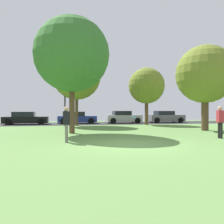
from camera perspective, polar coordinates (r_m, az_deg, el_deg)
name	(u,v)px	position (r m, az deg, el deg)	size (l,w,h in m)	color
ground_plane	(128,145)	(9.55, 4.12, -8.32)	(44.00, 44.00, 0.00)	#5B8442
road_strip	(88,123)	(25.24, -6.19, -2.92)	(44.00, 6.40, 0.01)	#28282B
birch_tree_lone	(77,76)	(21.83, -9.02, 9.18)	(4.64, 4.64, 7.12)	brown
oak_tree_left	(72,55)	(14.83, -10.21, 14.19)	(4.77, 4.77, 7.39)	brown
oak_tree_right	(147,86)	(23.36, 8.81, 6.62)	(3.70, 3.70, 5.86)	brown
maple_tree_near	(205,75)	(17.74, 22.67, 8.83)	(4.19, 4.19, 6.18)	brown
person_thrower	(66,123)	(10.33, -11.56, -2.69)	(0.33, 0.30, 1.63)	slate
person_catcher	(220,121)	(12.89, 25.92, -1.97)	(0.33, 0.30, 1.68)	black
frisbee_disc	(134,117)	(10.76, 5.55, -1.27)	(0.36, 0.36, 0.03)	#2DB2E0
parked_car_black	(26,119)	(25.05, -21.20, -1.58)	(4.47, 2.04, 1.32)	black
parked_car_blue	(77,118)	(25.38, -9.03, -1.52)	(4.26, 2.11, 1.33)	#233893
parked_car_silver	(123,117)	(25.94, 2.83, -1.39)	(4.05, 2.08, 1.41)	#B7B7BC
parked_car_grey	(165,117)	(27.81, 13.46, -1.29)	(4.30, 2.02, 1.41)	slate
street_lamp_post	(65,102)	(21.28, -11.94, 2.52)	(0.14, 0.14, 4.50)	#2D2D33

